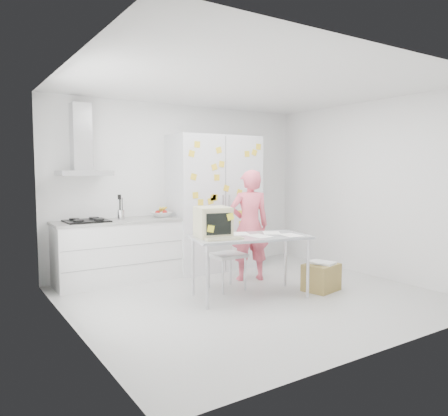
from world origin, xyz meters
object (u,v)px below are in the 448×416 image
chair (224,248)px  cardboard_box (321,277)px  person (249,225)px  desk (227,229)px

chair → cardboard_box: 1.39m
person → cardboard_box: (0.48, -1.01, -0.63)m
desk → chair: size_ratio=1.62×
cardboard_box → chair: bearing=141.6°
desk → person: bearing=50.2°
person → chair: bearing=37.1°
chair → cardboard_box: bearing=-38.1°
person → chair: person is taller
person → desk: person is taller
person → cardboard_box: 1.28m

